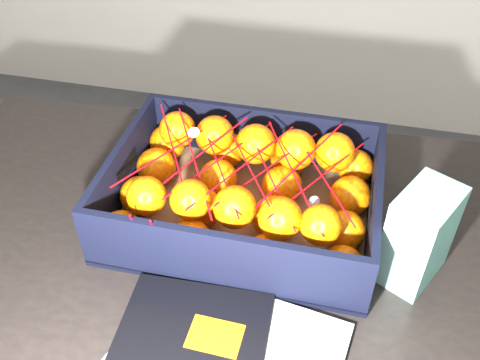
# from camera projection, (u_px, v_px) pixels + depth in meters

# --- Properties ---
(room_shell) EXTENTS (3.54, 3.54, 2.50)m
(room_shell) POSITION_uv_depth(u_px,v_px,m) (56.00, 3.00, 0.43)
(room_shell) COLOR beige
(room_shell) RESTS_ON ground
(table) EXTENTS (1.25, 0.87, 0.75)m
(table) POSITION_uv_depth(u_px,v_px,m) (232.00, 298.00, 0.95)
(table) COLOR black
(table) RESTS_ON ground
(produce_crate) EXTENTS (0.45, 0.33, 0.12)m
(produce_crate) POSITION_uv_depth(u_px,v_px,m) (244.00, 201.00, 0.94)
(produce_crate) COLOR brown
(produce_crate) RESTS_ON table
(clementine_heap) EXTENTS (0.42, 0.32, 0.12)m
(clementine_heap) POSITION_uv_depth(u_px,v_px,m) (245.00, 186.00, 0.92)
(clementine_heap) COLOR #FF6605
(clementine_heap) RESTS_ON produce_crate
(mesh_net) EXTENTS (0.37, 0.30, 0.09)m
(mesh_net) POSITION_uv_depth(u_px,v_px,m) (239.00, 168.00, 0.88)
(mesh_net) COLOR red
(mesh_net) RESTS_ON clementine_heap
(retail_carton) EXTENTS (0.11, 0.13, 0.16)m
(retail_carton) POSITION_uv_depth(u_px,v_px,m) (419.00, 236.00, 0.81)
(retail_carton) COLOR silver
(retail_carton) RESTS_ON table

